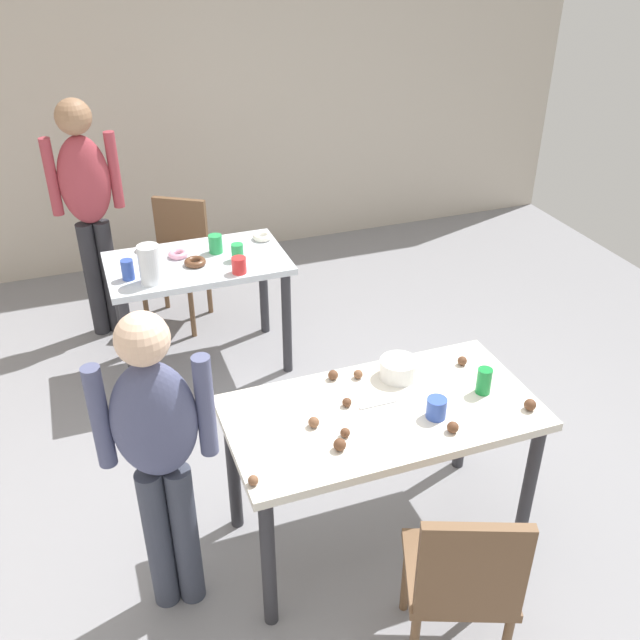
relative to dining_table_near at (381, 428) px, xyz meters
The scene contains 31 objects.
ground_plane 0.70m from the dining_table_near, 85.61° to the left, with size 6.40×6.40×0.00m, color gray.
wall_back 3.51m from the dining_table_near, 89.68° to the left, with size 6.40×0.10×2.60m, color #BCB2A3.
dining_table_near is the anchor object (origin of this frame).
dining_table_far 1.78m from the dining_table_near, 104.70° to the left, with size 1.08×0.64×0.75m.
chair_near_table 0.74m from the dining_table_near, 89.32° to the right, with size 0.52×0.52×0.87m.
chair_far_table 2.44m from the dining_table_near, 101.17° to the left, with size 0.55×0.55×0.87m.
person_girl_near 0.97m from the dining_table_near, behind, with size 0.46×0.25×1.43m.
person_adult_far 2.59m from the dining_table_near, 112.96° to the left, with size 0.45×0.22×1.62m.
mixing_bowl 0.30m from the dining_table_near, 49.67° to the left, with size 0.17×0.17×0.09m, color white.
soda_can 0.50m from the dining_table_near, ahead, with size 0.07×0.07×0.12m, color #198438.
fork_near 0.11m from the dining_table_near, 102.10° to the left, with size 0.17×0.02×0.01m, color silver.
cup_near_0 0.27m from the dining_table_near, 33.22° to the right, with size 0.09×0.09×0.09m, color #3351B2.
cake_ball_0 0.64m from the dining_table_near, 20.36° to the right, with size 0.05×0.05×0.05m, color brown.
cake_ball_1 0.28m from the dining_table_near, 92.25° to the left, with size 0.04×0.04×0.04m, color brown.
cake_ball_2 0.34m from the dining_table_near, 48.91° to the right, with size 0.05×0.05×0.05m, color brown.
cake_ball_3 0.33m from the dining_table_near, 113.16° to the left, with size 0.05×0.05×0.05m, color brown.
cake_ball_4 0.54m from the dining_table_near, 20.19° to the left, with size 0.04×0.04×0.04m, color brown.
cake_ball_5 0.35m from the dining_table_near, 146.33° to the right, with size 0.05×0.05×0.05m, color brown.
cake_ball_6 0.34m from the dining_table_near, behind, with size 0.05×0.05×0.05m, color brown.
cake_ball_7 0.70m from the dining_table_near, 158.83° to the right, with size 0.04×0.04×0.04m, color brown.
cake_ball_8 0.27m from the dining_table_near, 152.81° to the right, with size 0.04×0.04×0.04m, color brown.
cake_ball_9 0.20m from the dining_table_near, 151.78° to the left, with size 0.04×0.04×0.04m, color brown.
pitcher_far 1.71m from the dining_table_near, 116.14° to the left, with size 0.13×0.13×0.23m, color white.
cup_far_0 1.66m from the dining_table_near, 97.50° to the left, with size 0.07×0.07×0.10m, color green.
cup_far_1 1.50m from the dining_table_near, 99.65° to the left, with size 0.09×0.09×0.10m, color red.
cup_far_2 1.83m from the dining_table_near, 99.98° to the left, with size 0.08×0.08×0.11m, color green.
cup_far_3 1.84m from the dining_table_near, 118.30° to the left, with size 0.07×0.07×0.12m, color #3351B2.
donut_far_0 1.89m from the dining_table_near, 106.86° to the left, with size 0.12×0.12×0.04m, color pink.
donut_far_1 2.10m from the dining_table_near, 110.01° to the left, with size 0.13×0.13×0.04m, color white.
donut_far_2 1.73m from the dining_table_near, 105.87° to the left, with size 0.13×0.13×0.04m, color brown.
donut_far_3 1.89m from the dining_table_near, 89.73° to the left, with size 0.13×0.13×0.04m, color white.
Camera 1 is at (-1.11, -2.43, 2.63)m, focal length 39.88 mm.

